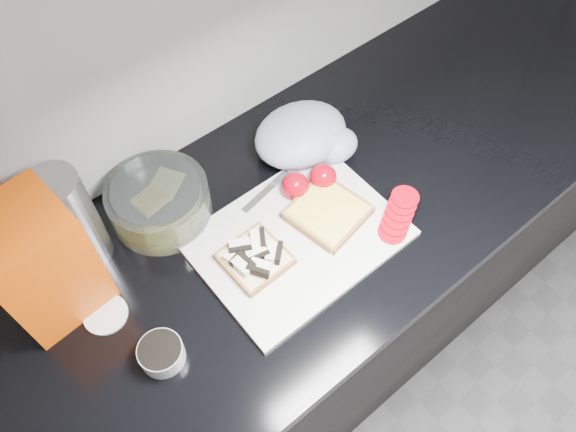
% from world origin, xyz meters
% --- Properties ---
extents(base_cabinet, '(3.50, 0.60, 0.86)m').
position_xyz_m(base_cabinet, '(0.00, 1.20, 0.43)').
color(base_cabinet, black).
rests_on(base_cabinet, ground).
extents(countertop, '(3.50, 0.64, 0.04)m').
position_xyz_m(countertop, '(0.00, 1.20, 0.88)').
color(countertop, black).
rests_on(countertop, base_cabinet).
extents(cutting_board, '(0.40, 0.30, 0.01)m').
position_xyz_m(cutting_board, '(0.12, 1.15, 0.91)').
color(cutting_board, silver).
rests_on(cutting_board, countertop).
extents(bread_left, '(0.12, 0.12, 0.04)m').
position_xyz_m(bread_left, '(0.02, 1.16, 0.92)').
color(bread_left, beige).
rests_on(bread_left, cutting_board).
extents(bread_right, '(0.17, 0.17, 0.02)m').
position_xyz_m(bread_right, '(0.20, 1.15, 0.92)').
color(bread_right, beige).
rests_on(bread_right, cutting_board).
extents(tomato_slices, '(0.14, 0.11, 0.03)m').
position_xyz_m(tomato_slices, '(0.30, 1.05, 0.93)').
color(tomato_slices, '#9A0311').
rests_on(tomato_slices, cutting_board).
extents(knife, '(0.20, 0.05, 0.01)m').
position_xyz_m(knife, '(0.20, 1.29, 0.92)').
color(knife, '#BDBDC1').
rests_on(knife, cutting_board).
extents(seed_tub, '(0.08, 0.08, 0.04)m').
position_xyz_m(seed_tub, '(-0.22, 1.11, 0.92)').
color(seed_tub, '#A4A9A9').
rests_on(seed_tub, countertop).
extents(tub_lid, '(0.11, 0.11, 0.01)m').
position_xyz_m(tub_lid, '(-0.26, 1.25, 0.90)').
color(tub_lid, silver).
rests_on(tub_lid, countertop).
extents(glass_bowl, '(0.21, 0.21, 0.09)m').
position_xyz_m(glass_bowl, '(-0.06, 1.37, 0.94)').
color(glass_bowl, silver).
rests_on(glass_bowl, countertop).
extents(bread_bag, '(0.17, 0.16, 0.25)m').
position_xyz_m(bread_bag, '(-0.31, 1.33, 1.03)').
color(bread_bag, '#D03703').
rests_on(bread_bag, countertop).
extents(steel_canister, '(0.10, 0.10, 0.23)m').
position_xyz_m(steel_canister, '(-0.22, 1.39, 1.01)').
color(steel_canister, '#B4B4B9').
rests_on(steel_canister, countertop).
extents(grocery_bag, '(0.23, 0.20, 0.09)m').
position_xyz_m(grocery_bag, '(0.28, 1.32, 0.95)').
color(grocery_bag, '#93A1B5').
rests_on(grocery_bag, countertop).
extents(whole_tomatoes, '(0.12, 0.08, 0.06)m').
position_xyz_m(whole_tomatoes, '(0.22, 1.23, 0.93)').
color(whole_tomatoes, '#9A0311').
rests_on(whole_tomatoes, countertop).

